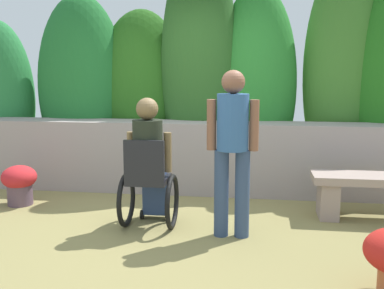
{
  "coord_description": "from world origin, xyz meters",
  "views": [
    {
      "loc": [
        0.93,
        -4.42,
        1.58
      ],
      "look_at": [
        0.27,
        0.16,
        0.85
      ],
      "focal_mm": 43.19,
      "sensor_mm": 36.0,
      "label": 1
    }
  ],
  "objects": [
    {
      "name": "stone_retaining_wall",
      "position": [
        0.0,
        1.52,
        0.47
      ],
      "size": [
        5.71,
        0.53,
        0.93
      ],
      "primitive_type": "cube",
      "color": "gray",
      "rests_on": "ground"
    },
    {
      "name": "person_standing_companion",
      "position": [
        0.7,
        -0.11,
        0.92
      ],
      "size": [
        0.49,
        0.3,
        1.6
      ],
      "rotation": [
        0.0,
        0.0,
        -0.21
      ],
      "color": "#324567",
      "rests_on": "ground"
    },
    {
      "name": "person_in_wheelchair",
      "position": [
        -0.15,
        0.06,
        0.62
      ],
      "size": [
        0.53,
        0.66,
        1.33
      ],
      "rotation": [
        0.0,
        0.0,
        -0.11
      ],
      "color": "black",
      "rests_on": "ground"
    },
    {
      "name": "hedge_backdrop",
      "position": [
        -0.01,
        2.12,
        1.4
      ],
      "size": [
        6.7,
        1.12,
        3.31
      ],
      "color": "#28773A",
      "rests_on": "ground"
    },
    {
      "name": "flower_pot_red_accent",
      "position": [
        -1.88,
        0.6,
        0.27
      ],
      "size": [
        0.41,
        0.41,
        0.48
      ],
      "color": "#5A4350",
      "rests_on": "ground"
    },
    {
      "name": "ground_plane",
      "position": [
        0.0,
        0.0,
        0.0
      ],
      "size": [
        11.84,
        11.84,
        0.0
      ],
      "primitive_type": "plane",
      "color": "olive"
    }
  ]
}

